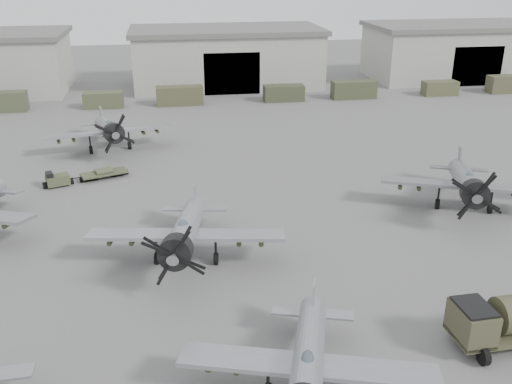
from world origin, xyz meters
TOP-DOWN VIEW (x-y plane):
  - ground at (0.00, 0.00)m, footprint 220.00×220.00m
  - hangar_center at (0.00, 61.96)m, footprint 29.00×14.80m
  - hangar_right at (38.00, 61.96)m, footprint 29.00×14.80m
  - support_truck_1 at (-30.81, 50.00)m, footprint 6.63×2.20m
  - support_truck_2 at (-17.81, 50.00)m, footprint 5.16×2.20m
  - support_truck_3 at (-7.76, 50.00)m, footprint 6.25×2.20m
  - support_truck_4 at (6.58, 50.00)m, footprint 5.55×2.20m
  - support_truck_5 at (16.68, 50.00)m, footprint 6.23×2.20m
  - support_truck_6 at (29.66, 50.00)m, footprint 4.94×2.20m
  - support_truck_7 at (40.47, 50.00)m, footprint 6.33×2.20m
  - aircraft_near_1 at (-4.21, -7.21)m, footprint 11.63×10.47m
  - aircraft_mid_1 at (-8.95, 6.17)m, footprint 12.89×11.61m
  - aircraft_mid_2 at (13.02, 11.20)m, footprint 12.91×11.67m
  - aircraft_far_0 at (-15.56, 30.88)m, footprint 13.09×11.78m
  - tug_trailer at (-17.93, 22.28)m, footprint 7.07×3.63m

SIDE VIEW (x-z plane):
  - ground at x=0.00m, z-range 0.00..0.00m
  - tug_trailer at x=-17.93m, z-range -0.18..1.24m
  - support_truck_6 at x=29.66m, z-range 0.00..2.01m
  - support_truck_2 at x=-17.81m, z-range 0.00..2.10m
  - support_truck_4 at x=6.58m, z-range 0.00..2.19m
  - support_truck_5 at x=16.68m, z-range 0.00..2.45m
  - support_truck_7 at x=40.47m, z-range 0.00..2.50m
  - support_truck_3 at x=-7.76m, z-range 0.00..2.50m
  - support_truck_1 at x=-30.81m, z-range 0.00..2.54m
  - aircraft_near_1 at x=-4.21m, z-range -0.21..4.44m
  - aircraft_mid_1 at x=-8.95m, z-range -0.23..4.89m
  - aircraft_far_0 at x=-15.56m, z-range -0.23..4.96m
  - aircraft_mid_2 at x=13.02m, z-range -0.24..5.00m
  - hangar_center at x=0.00m, z-range 0.02..8.72m
  - hangar_right at x=38.00m, z-range 0.02..8.72m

